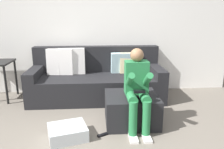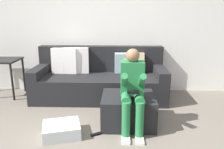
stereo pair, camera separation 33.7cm
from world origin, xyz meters
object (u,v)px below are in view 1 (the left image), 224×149
object	(u,v)px
couch_sectional	(96,79)
remote_by_storage_bin	(103,135)
person_seated	(137,87)
storage_bin	(68,132)
ottoman	(131,109)

from	to	relation	value
couch_sectional	remote_by_storage_bin	xyz separation A→B (m)	(0.09, -1.38, -0.33)
couch_sectional	person_seated	xyz separation A→B (m)	(0.53, -1.23, 0.25)
person_seated	remote_by_storage_bin	distance (m)	0.74
couch_sectional	storage_bin	distance (m)	1.48
couch_sectional	storage_bin	size ratio (longest dim) A/B	5.16
person_seated	storage_bin	world-z (taller)	person_seated
ottoman	person_seated	world-z (taller)	person_seated
person_seated	couch_sectional	bearing A→B (deg)	113.31
ottoman	storage_bin	distance (m)	0.92
couch_sectional	person_seated	distance (m)	1.37
person_seated	storage_bin	size ratio (longest dim) A/B	2.37
person_seated	remote_by_storage_bin	xyz separation A→B (m)	(-0.44, -0.15, -0.57)
storage_bin	remote_by_storage_bin	xyz separation A→B (m)	(0.44, 0.03, -0.07)
ottoman	storage_bin	bearing A→B (deg)	-156.84
ottoman	person_seated	distance (m)	0.42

